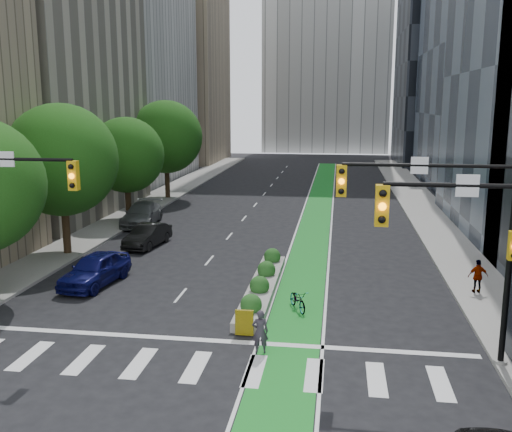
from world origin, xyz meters
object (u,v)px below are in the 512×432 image
(parked_car_left_far, at_px, (142,214))
(median_planter, at_px, (262,284))
(parked_car_left_mid, at_px, (147,236))
(bicycle, at_px, (298,300))
(pedestrian_far, at_px, (478,276))
(cyclist, at_px, (260,332))
(parked_car_left_near, at_px, (95,269))

(parked_car_left_far, bearing_deg, median_planter, -56.59)
(parked_car_left_mid, height_order, parked_car_left_far, parked_car_left_far)
(bicycle, relative_size, pedestrian_far, 1.09)
(parked_car_left_far, bearing_deg, parked_car_left_mid, -72.38)
(median_planter, bearing_deg, cyclist, -83.11)
(parked_car_left_near, bearing_deg, parked_car_left_mid, 97.55)
(median_planter, height_order, cyclist, cyclist)
(cyclist, distance_m, parked_car_left_near, 11.14)
(cyclist, bearing_deg, pedestrian_far, -149.84)
(median_planter, height_order, parked_car_left_near, parked_car_left_near)
(median_planter, bearing_deg, parked_car_left_mid, 137.36)
(median_planter, distance_m, bicycle, 2.77)
(parked_car_left_mid, relative_size, pedestrian_far, 2.69)
(bicycle, distance_m, cyclist, 4.65)
(parked_car_left_mid, xyz_separation_m, parked_car_left_far, (-2.50, 6.09, 0.09))
(median_planter, bearing_deg, parked_car_left_near, -179.25)
(parked_car_left_mid, distance_m, pedestrian_far, 19.28)
(parked_car_left_near, bearing_deg, cyclist, -27.93)
(median_planter, bearing_deg, pedestrian_far, 5.25)
(parked_car_left_near, height_order, parked_car_left_far, parked_car_left_far)
(parked_car_left_mid, bearing_deg, cyclist, -49.88)
(parked_car_left_mid, bearing_deg, parked_car_left_near, -82.59)
(bicycle, xyz_separation_m, parked_car_left_near, (-10.06, 1.98, 0.34))
(parked_car_left_near, bearing_deg, pedestrian_far, 11.04)
(median_planter, distance_m, parked_car_left_near, 8.25)
(median_planter, xyz_separation_m, parked_car_left_far, (-10.70, 13.64, 0.41))
(bicycle, bearing_deg, pedestrian_far, -4.54)
(bicycle, height_order, parked_car_left_mid, parked_car_left_mid)
(median_planter, bearing_deg, bicycle, -48.99)
(median_planter, height_order, pedestrian_far, pedestrian_far)
(cyclist, xyz_separation_m, pedestrian_far, (9.10, 7.53, 0.13))
(bicycle, distance_m, parked_car_left_mid, 13.91)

